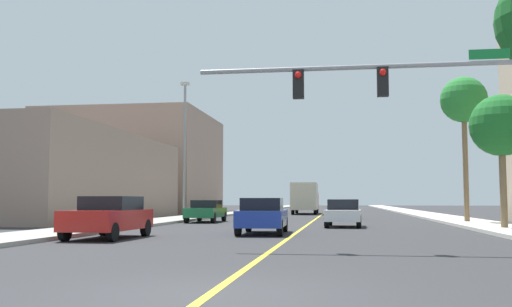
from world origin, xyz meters
name	(u,v)px	position (x,y,z in m)	size (l,w,h in m)	color
ground	(320,216)	(0.00, 42.00, 0.00)	(192.00, 192.00, 0.00)	#2D2D30
sidewalk_left	(215,215)	(-9.24, 42.00, 0.07)	(3.06, 168.00, 0.15)	#9E9B93
sidewalk_right	(431,215)	(9.24, 42.00, 0.07)	(3.06, 168.00, 0.15)	beige
lane_marking_center	(320,216)	(0.00, 42.00, 0.00)	(0.16, 144.00, 0.01)	yellow
building_left_near	(31,177)	(-20.22, 30.34, 3.03)	(15.12, 23.13, 6.05)	gray
building_left_far	(134,164)	(-21.01, 53.32, 5.37)	(16.71, 16.87, 10.74)	gray
traffic_signal_mast	(442,98)	(4.74, 8.24, 4.23)	(10.44, 0.36, 5.62)	gray
street_lamp	(185,143)	(-8.21, 28.01, 5.05)	(0.56, 0.28, 8.94)	gray
palm_mid	(501,126)	(9.09, 18.93, 4.70)	(2.79, 2.79, 6.00)	brown
palm_far	(464,102)	(9.01, 26.44, 7.10)	(2.68, 2.68, 8.41)	brown
car_yellow	(268,207)	(-4.18, 39.22, 0.77)	(1.84, 4.15, 1.47)	gold
car_black	(342,209)	(1.92, 34.05, 0.73)	(2.07, 4.17, 1.39)	black
car_red	(109,216)	(-6.39, 11.48, 0.78)	(2.00, 4.20, 1.51)	red
car_white	(343,213)	(1.98, 21.66, 0.71)	(1.89, 3.87, 1.40)	white
car_green	(206,211)	(-6.46, 26.85, 0.71)	(1.91, 4.52, 1.36)	#196638
car_blue	(263,215)	(-1.28, 15.00, 0.75)	(1.97, 4.50, 1.45)	#1E389E
delivery_truck	(305,198)	(-1.68, 48.52, 1.60)	(2.54, 8.77, 2.97)	red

